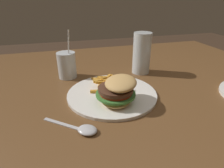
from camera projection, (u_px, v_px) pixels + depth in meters
dining_table at (140, 115)px, 0.77m from camera, size 1.20×1.38×0.72m
meal_plate_near at (114, 91)px, 0.62m from camera, size 0.31×0.31×0.10m
beer_glass at (142, 55)px, 0.81m from camera, size 0.08×0.08×0.18m
juice_glass at (67, 66)px, 0.78m from camera, size 0.08×0.08×0.20m
spoon at (85, 129)px, 0.48m from camera, size 0.12×0.14×0.01m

